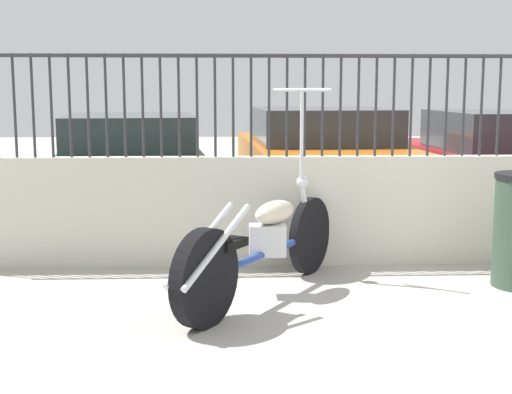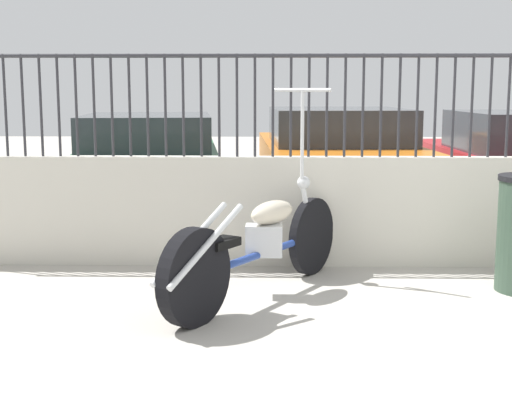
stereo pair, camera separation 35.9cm
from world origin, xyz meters
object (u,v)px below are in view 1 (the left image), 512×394
at_px(car_orange, 319,159).
at_px(car_red, 502,160).
at_px(car_green, 132,162).
at_px(motorcycle_blue, 257,247).

distance_m(car_orange, car_red, 2.44).
xyz_separation_m(car_orange, car_red, (2.43, 0.06, -0.03)).
height_order(car_green, car_orange, car_orange).
bearing_deg(car_orange, car_red, -91.71).
bearing_deg(car_green, motorcycle_blue, -166.58).
bearing_deg(motorcycle_blue, car_red, -8.16).
bearing_deg(motorcycle_blue, car_green, 52.02).
xyz_separation_m(motorcycle_blue, car_green, (-1.46, 4.05, 0.23)).
bearing_deg(car_green, car_red, -96.86).
distance_m(motorcycle_blue, car_green, 4.31).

